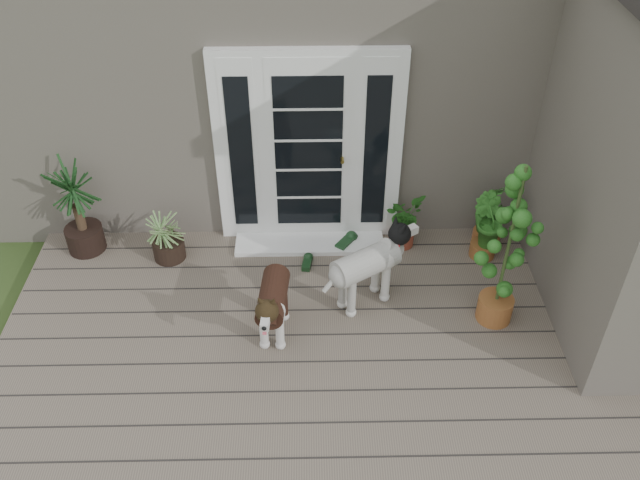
{
  "coord_description": "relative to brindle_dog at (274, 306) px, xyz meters",
  "views": [
    {
      "loc": [
        -0.2,
        -3.32,
        4.76
      ],
      "look_at": [
        -0.1,
        1.75,
        0.7
      ],
      "focal_mm": 38.01,
      "sensor_mm": 36.0,
      "label": 1
    }
  ],
  "objects": [
    {
      "name": "clog_left",
      "position": [
        0.31,
        0.96,
        -0.3
      ],
      "size": [
        0.16,
        0.27,
        0.08
      ],
      "primitive_type": null,
      "rotation": [
        0.0,
        0.0,
        -0.17
      ],
      "color": "black",
      "rests_on": "deck"
    },
    {
      "name": "spider_plant",
      "position": [
        -1.15,
        1.12,
        -0.04
      ],
      "size": [
        0.69,
        0.69,
        0.6
      ],
      "primitive_type": null,
      "rotation": [
        0.0,
        0.0,
        -0.28
      ],
      "color": "#93A666",
      "rests_on": "deck"
    },
    {
      "name": "yucca",
      "position": [
        -2.06,
        1.28,
        0.2
      ],
      "size": [
        0.76,
        0.76,
        1.08
      ],
      "primitive_type": null,
      "rotation": [
        0.0,
        0.0,
        0.01
      ],
      "color": "black",
      "rests_on": "deck"
    },
    {
      "name": "white_dog",
      "position": [
        0.86,
        0.39,
        0.03
      ],
      "size": [
        0.94,
        0.79,
        0.73
      ],
      "primitive_type": null,
      "rotation": [
        0.0,
        0.0,
        -1.01
      ],
      "color": "silver",
      "rests_on": "deck"
    },
    {
      "name": "deck",
      "position": [
        0.53,
        -0.7,
        -0.4
      ],
      "size": [
        6.2,
        4.6,
        0.12
      ],
      "primitive_type": "cube",
      "color": "#6B5B4C",
      "rests_on": "ground"
    },
    {
      "name": "house_main",
      "position": [
        0.53,
        3.55,
        1.09
      ],
      "size": [
        7.4,
        4.0,
        3.1
      ],
      "primitive_type": "cube",
      "color": "#665E54",
      "rests_on": "ground"
    },
    {
      "name": "herb_b",
      "position": [
        2.17,
        1.08,
        -0.07
      ],
      "size": [
        0.5,
        0.5,
        0.53
      ],
      "primitive_type": "imported",
      "rotation": [
        0.0,
        0.0,
        2.42
      ],
      "color": "#245518",
      "rests_on": "deck"
    },
    {
      "name": "sapling",
      "position": [
        2.09,
        0.15,
        0.55
      ],
      "size": [
        0.56,
        0.56,
        1.77
      ],
      "primitive_type": null,
      "rotation": [
        0.0,
        0.0,
        -0.07
      ],
      "color": "#175018",
      "rests_on": "deck"
    },
    {
      "name": "door_step",
      "position": [
        0.33,
        1.3,
        -0.31
      ],
      "size": [
        1.6,
        0.4,
        0.05
      ],
      "primitive_type": "cube",
      "color": "white",
      "rests_on": "deck"
    },
    {
      "name": "herb_a",
      "position": [
        1.34,
        1.29,
        -0.08
      ],
      "size": [
        0.56,
        0.56,
        0.52
      ],
      "primitive_type": "imported",
      "rotation": [
        0.0,
        0.0,
        1.02
      ],
      "color": "#1C641D",
      "rests_on": "deck"
    },
    {
      "name": "herb_c",
      "position": [
        2.25,
        1.29,
        -0.04
      ],
      "size": [
        0.54,
        0.54,
        0.6
      ],
      "primitive_type": "imported",
      "rotation": [
        0.0,
        0.0,
        4.0
      ],
      "color": "#2B5D1A",
      "rests_on": "deck"
    },
    {
      "name": "brindle_dog",
      "position": [
        0.0,
        0.0,
        0.0
      ],
      "size": [
        0.42,
        0.84,
        0.68
      ],
      "primitive_type": null,
      "rotation": [
        0.0,
        0.0,
        3.06
      ],
      "color": "#381E14",
      "rests_on": "deck"
    },
    {
      "name": "door_unit",
      "position": [
        0.33,
        1.5,
        0.74
      ],
      "size": [
        1.9,
        0.14,
        2.15
      ],
      "primitive_type": "cube",
      "color": "white",
      "rests_on": "deck"
    },
    {
      "name": "clog_right",
      "position": [
        0.73,
        1.27,
        -0.29
      ],
      "size": [
        0.32,
        0.36,
        0.1
      ],
      "primitive_type": null,
      "rotation": [
        0.0,
        0.0,
        -0.63
      ],
      "color": "#16381A",
      "rests_on": "deck"
    }
  ]
}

